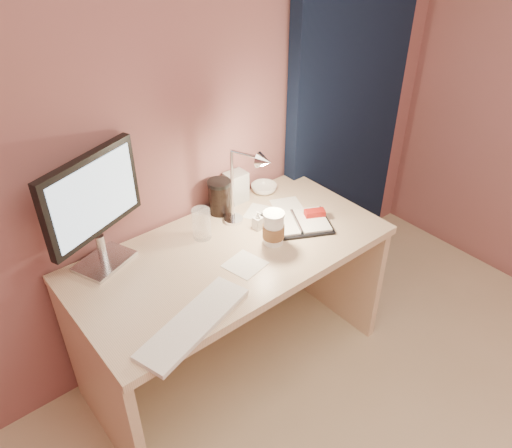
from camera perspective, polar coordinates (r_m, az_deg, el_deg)
room at (r=2.76m, az=9.27°, el=14.74°), size 3.50×3.50×3.50m
desk at (r=2.37m, az=-3.75°, el=-6.44°), size 1.40×0.70×0.73m
monitor at (r=2.03m, az=-18.27°, el=2.28°), size 0.45×0.24×0.50m
keyboard at (r=1.85m, az=-7.09°, el=-11.13°), size 0.51×0.28×0.02m
planner at (r=2.33m, az=4.85°, el=0.24°), size 0.38×0.34×0.05m
paper_a at (r=2.09m, az=-1.28°, el=-4.65°), size 0.17×0.17×0.00m
paper_b at (r=2.47m, az=3.55°, el=2.12°), size 0.19×0.19×0.00m
paper_c at (r=2.41m, az=0.56°, el=1.30°), size 0.19×0.19×0.00m
coffee_cup at (r=2.18m, az=2.01°, el=-0.55°), size 0.10×0.10×0.16m
clear_cup at (r=2.22m, az=-6.24°, el=0.03°), size 0.08×0.08×0.14m
bowl at (r=2.57m, az=0.92°, el=4.09°), size 0.17×0.17×0.04m
lotion_bottle at (r=2.28m, az=0.21°, el=0.43°), size 0.04×0.05×0.09m
dark_jar at (r=2.38m, az=-4.17°, el=2.93°), size 0.11×0.11×0.15m
product_box at (r=2.47m, az=-2.31°, el=4.25°), size 0.11×0.08×0.16m
desk_lamp at (r=2.15m, az=-2.05°, el=4.36°), size 0.15×0.24×0.39m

